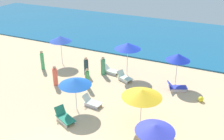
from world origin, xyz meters
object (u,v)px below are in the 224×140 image
object	(u,v)px
lounge_chair_0_0	(111,71)
lounge_chair_4_0	(92,102)
lounge_chair_0_1	(124,77)
lounge_chair_5_0	(176,87)
beach_ball_1	(201,99)
umbrella_1	(142,93)
lounge_chair_4_1	(64,117)
umbrella_4	(75,82)
beachgoer_3	(55,76)
umbrella_3	(60,39)
umbrella_5	(178,57)
umbrella_2	(155,128)
beachgoer_4	(86,67)
umbrella_0	(128,46)
beachgoer_0	(87,79)
beachgoer_2	(42,60)
beachgoer_5	(103,66)

from	to	relation	value
lounge_chair_0_0	lounge_chair_4_0	distance (m)	5.09
lounge_chair_0_1	lounge_chair_4_0	xyz separation A→B (m)	(-0.56, -4.29, -0.02)
lounge_chair_5_0	beach_ball_1	size ratio (longest dim) A/B	4.32
umbrella_1	lounge_chair_0_0	bearing A→B (deg)	129.91
umbrella_1	lounge_chair_4_1	world-z (taller)	umbrella_1
umbrella_4	beachgoer_3	xyz separation A→B (m)	(-3.24, 2.17, -1.29)
umbrella_1	umbrella_4	xyz separation A→B (m)	(-4.29, -0.30, -0.08)
umbrella_3	umbrella_5	size ratio (longest dim) A/B	1.02
lounge_chair_0_1	umbrella_2	distance (m)	8.99
beachgoer_4	lounge_chair_4_0	bearing A→B (deg)	-50.75
umbrella_5	beachgoer_4	size ratio (longest dim) A/B	1.61
lounge_chair_4_0	lounge_chair_5_0	bearing A→B (deg)	-40.91
umbrella_0	lounge_chair_5_0	bearing A→B (deg)	-11.53
umbrella_3	beach_ball_1	world-z (taller)	umbrella_3
lounge_chair_5_0	beachgoer_0	size ratio (longest dim) A/B	1.01
lounge_chair_4_1	lounge_chair_0_0	bearing A→B (deg)	27.48
umbrella_0	umbrella_1	size ratio (longest dim) A/B	1.19
umbrella_2	umbrella_1	bearing A→B (deg)	121.09
lounge_chair_0_0	beach_ball_1	size ratio (longest dim) A/B	3.81
umbrella_2	beachgoer_0	distance (m)	8.61
lounge_chair_4_1	beachgoer_3	world-z (taller)	beachgoer_3
lounge_chair_4_0	lounge_chair_0_1	bearing A→B (deg)	-2.02
umbrella_0	lounge_chair_0_0	distance (m)	2.68
umbrella_3	beachgoer_2	distance (m)	2.45
umbrella_1	beachgoer_4	bearing A→B (deg)	145.02
beachgoer_5	beachgoer_4	bearing A→B (deg)	34.60
umbrella_0	lounge_chair_4_0	size ratio (longest dim) A/B	2.11
beachgoer_4	umbrella_3	bearing A→B (deg)	165.35
lounge_chair_0_1	umbrella_1	xyz separation A→B (m)	(3.09, -4.82, 1.84)
beach_ball_1	beachgoer_4	bearing A→B (deg)	178.37
umbrella_3	beachgoer_4	size ratio (longest dim) A/B	1.64
umbrella_3	lounge_chair_4_0	world-z (taller)	umbrella_3
beachgoer_5	umbrella_0	bearing A→B (deg)	-150.26
umbrella_5	beach_ball_1	xyz separation A→B (m)	(2.17, -1.74, -2.08)
beachgoer_4	umbrella_2	bearing A→B (deg)	-37.03
umbrella_5	beachgoer_0	size ratio (longest dim) A/B	1.63
umbrella_3	lounge_chair_5_0	world-z (taller)	umbrella_3
lounge_chair_4_1	umbrella_5	xyz separation A→B (m)	(4.97, 7.61, 1.99)
umbrella_1	beachgoer_3	bearing A→B (deg)	166.09
beach_ball_1	lounge_chair_0_0	bearing A→B (deg)	169.63
lounge_chair_5_0	beachgoer_0	bearing A→B (deg)	86.30
lounge_chair_0_1	beachgoer_4	size ratio (longest dim) A/B	0.93
lounge_chair_5_0	lounge_chair_0_0	bearing A→B (deg)	59.19
lounge_chair_0_1	beachgoer_5	world-z (taller)	beachgoer_5
lounge_chair_0_1	beachgoer_3	bearing A→B (deg)	148.63
lounge_chair_0_0	umbrella_2	xyz separation A→B (m)	(6.22, -8.18, 1.79)
umbrella_3	beachgoer_5	world-z (taller)	umbrella_3
lounge_chair_4_0	umbrella_5	size ratio (longest dim) A/B	0.52
beachgoer_3	umbrella_5	bearing A→B (deg)	-52.57
lounge_chair_4_0	beachgoer_5	distance (m)	4.79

